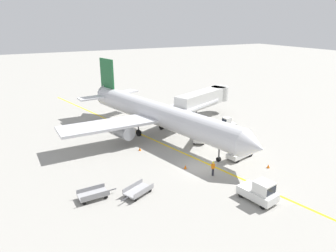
{
  "coord_description": "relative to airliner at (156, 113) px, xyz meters",
  "views": [
    {
      "loc": [
        -18.45,
        -27.19,
        16.31
      ],
      "look_at": [
        0.21,
        8.5,
        2.5
      ],
      "focal_mm": 33.07,
      "sensor_mm": 36.0,
      "label": 1
    }
  ],
  "objects": [
    {
      "name": "ground_plane",
      "position": [
        -0.08,
        -12.03,
        -3.42
      ],
      "size": [
        300.0,
        300.0,
        0.0
      ],
      "primitive_type": "plane",
      "color": "#9E9B93"
    },
    {
      "name": "taxi_line_yellow",
      "position": [
        0.13,
        -7.03,
        -3.41
      ],
      "size": [
        18.9,
        77.88,
        0.01
      ],
      "primitive_type": "cube",
      "rotation": [
        0.0,
        0.0,
        0.23
      ],
      "color": "yellow",
      "rests_on": "ground"
    },
    {
      "name": "airliner",
      "position": [
        0.0,
        0.0,
        0.0
      ],
      "size": [
        27.94,
        34.98,
        10.1
      ],
      "color": "silver",
      "rests_on": "ground"
    },
    {
      "name": "jet_bridge",
      "position": [
        11.66,
        4.14,
        0.12
      ],
      "size": [
        12.93,
        7.19,
        4.85
      ],
      "color": "beige",
      "rests_on": "ground"
    },
    {
      "name": "pushback_tug",
      "position": [
        0.95,
        -20.58,
        -2.42
      ],
      "size": [
        2.51,
        3.88,
        2.2
      ],
      "color": "silver",
      "rests_on": "ground"
    },
    {
      "name": "baggage_tug_near_wing",
      "position": [
        10.89,
        -3.07,
        -2.49
      ],
      "size": [
        2.54,
        1.59,
        2.1
      ],
      "color": "silver",
      "rests_on": "ground"
    },
    {
      "name": "belt_loader_forward_hold",
      "position": [
        5.66,
        -12.14,
        -2.64
      ],
      "size": [
        5.16,
        2.35,
        2.59
      ],
      "color": "silver",
      "rests_on": "ground"
    },
    {
      "name": "belt_loader_aft_hold",
      "position": [
        4.39,
        -4.91,
        -2.64
      ],
      "size": [
        3.87,
        4.83,
        2.59
      ],
      "color": "silver",
      "rests_on": "ground"
    },
    {
      "name": "baggage_cart_loaded",
      "position": [
        -12.88,
        -12.91,
        -2.95
      ],
      "size": [
        3.79,
        1.67,
        0.94
      ],
      "color": "#A5A5A8",
      "rests_on": "ground"
    },
    {
      "name": "baggage_cart_empty_trailing",
      "position": [
        -8.78,
        -14.26,
        -2.95
      ],
      "size": [
        3.75,
        2.58,
        0.94
      ],
      "color": "#A5A5A8",
      "rests_on": "ground"
    },
    {
      "name": "ground_crew_marshaller",
      "position": [
        0.07,
        -14.35,
        -2.51
      ],
      "size": [
        0.36,
        0.24,
        1.7
      ],
      "color": "#26262D",
      "rests_on": "ground"
    },
    {
      "name": "safety_cone_nose_left",
      "position": [
        -4.42,
        -4.2,
        -3.2
      ],
      "size": [
        0.36,
        0.36,
        0.44
      ],
      "primitive_type": "cone",
      "color": "orange",
      "rests_on": "ground"
    },
    {
      "name": "safety_cone_nose_right",
      "position": [
        -1.78,
        -11.52,
        -3.2
      ],
      "size": [
        0.36,
        0.36,
        0.44
      ],
      "primitive_type": "cone",
      "color": "orange",
      "rests_on": "ground"
    },
    {
      "name": "safety_cone_wingtip_left",
      "position": [
        6.88,
        -15.83,
        -3.2
      ],
      "size": [
        0.36,
        0.36,
        0.44
      ],
      "primitive_type": "cone",
      "color": "orange",
      "rests_on": "ground"
    }
  ]
}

